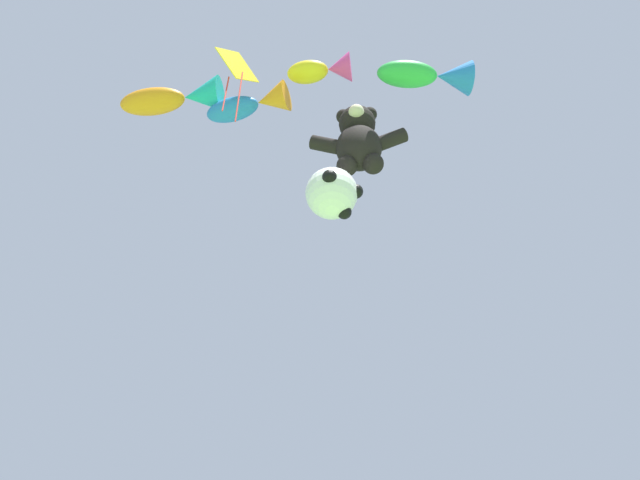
{
  "coord_description": "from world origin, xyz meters",
  "views": [
    {
      "loc": [
        1.09,
        -3.56,
        1.13
      ],
      "look_at": [
        0.34,
        3.99,
        8.59
      ],
      "focal_mm": 35.0,
      "sensor_mm": 36.0,
      "label": 1
    }
  ],
  "objects_px": {
    "fish_kite_tangerine": "(177,98)",
    "teddy_bear_kite": "(358,140)",
    "fish_kite_cobalt": "(252,104)",
    "fish_kite_goldfin": "(323,70)",
    "soccer_ball_kite": "(332,193)",
    "fish_kite_emerald": "(430,76)",
    "diamond_kite": "(237,69)"
  },
  "relations": [
    {
      "from": "fish_kite_tangerine",
      "to": "teddy_bear_kite",
      "type": "bearing_deg",
      "value": 8.31
    },
    {
      "from": "fish_kite_cobalt",
      "to": "fish_kite_tangerine",
      "type": "height_order",
      "value": "fish_kite_tangerine"
    },
    {
      "from": "fish_kite_goldfin",
      "to": "fish_kite_cobalt",
      "type": "distance_m",
      "value": 1.75
    },
    {
      "from": "soccer_ball_kite",
      "to": "fish_kite_emerald",
      "type": "height_order",
      "value": "fish_kite_emerald"
    },
    {
      "from": "fish_kite_cobalt",
      "to": "diamond_kite",
      "type": "xyz_separation_m",
      "value": [
        -0.25,
        -0.67,
        0.37
      ]
    },
    {
      "from": "fish_kite_tangerine",
      "to": "fish_kite_emerald",
      "type": "bearing_deg",
      "value": -1.31
    },
    {
      "from": "soccer_ball_kite",
      "to": "fish_kite_emerald",
      "type": "xyz_separation_m",
      "value": [
        2.24,
        -0.66,
        2.89
      ]
    },
    {
      "from": "fish_kite_emerald",
      "to": "soccer_ball_kite",
      "type": "bearing_deg",
      "value": 163.66
    },
    {
      "from": "fish_kite_goldfin",
      "to": "fish_kite_tangerine",
      "type": "distance_m",
      "value": 3.4
    },
    {
      "from": "soccer_ball_kite",
      "to": "fish_kite_goldfin",
      "type": "height_order",
      "value": "fish_kite_goldfin"
    },
    {
      "from": "fish_kite_tangerine",
      "to": "diamond_kite",
      "type": "distance_m",
      "value": 1.66
    },
    {
      "from": "soccer_ball_kite",
      "to": "diamond_kite",
      "type": "height_order",
      "value": "diamond_kite"
    },
    {
      "from": "diamond_kite",
      "to": "fish_kite_tangerine",
      "type": "bearing_deg",
      "value": 156.31
    },
    {
      "from": "soccer_ball_kite",
      "to": "fish_kite_cobalt",
      "type": "bearing_deg",
      "value": -162.92
    },
    {
      "from": "soccer_ball_kite",
      "to": "fish_kite_cobalt",
      "type": "relative_size",
      "value": 0.58
    },
    {
      "from": "soccer_ball_kite",
      "to": "diamond_kite",
      "type": "relative_size",
      "value": 0.41
    },
    {
      "from": "fish_kite_emerald",
      "to": "fish_kite_goldfin",
      "type": "xyz_separation_m",
      "value": [
        -2.32,
        -0.2,
        0.29
      ]
    },
    {
      "from": "teddy_bear_kite",
      "to": "fish_kite_cobalt",
      "type": "bearing_deg",
      "value": -165.62
    },
    {
      "from": "fish_kite_emerald",
      "to": "fish_kite_cobalt",
      "type": "relative_size",
      "value": 1.09
    },
    {
      "from": "teddy_bear_kite",
      "to": "soccer_ball_kite",
      "type": "distance_m",
      "value": 1.85
    },
    {
      "from": "teddy_bear_kite",
      "to": "fish_kite_emerald",
      "type": "xyz_separation_m",
      "value": [
        1.66,
        -0.72,
        1.13
      ]
    },
    {
      "from": "teddy_bear_kite",
      "to": "fish_kite_cobalt",
      "type": "height_order",
      "value": "fish_kite_cobalt"
    },
    {
      "from": "fish_kite_cobalt",
      "to": "fish_kite_emerald",
      "type": "bearing_deg",
      "value": -2.01
    },
    {
      "from": "teddy_bear_kite",
      "to": "fish_kite_tangerine",
      "type": "distance_m",
      "value": 4.29
    },
    {
      "from": "teddy_bear_kite",
      "to": "diamond_kite",
      "type": "relative_size",
      "value": 0.79
    },
    {
      "from": "soccer_ball_kite",
      "to": "fish_kite_tangerine",
      "type": "bearing_deg",
      "value": -171.33
    },
    {
      "from": "soccer_ball_kite",
      "to": "fish_kite_tangerine",
      "type": "height_order",
      "value": "fish_kite_tangerine"
    },
    {
      "from": "fish_kite_cobalt",
      "to": "fish_kite_tangerine",
      "type": "bearing_deg",
      "value": -179.75
    },
    {
      "from": "fish_kite_goldfin",
      "to": "fish_kite_tangerine",
      "type": "relative_size",
      "value": 0.6
    },
    {
      "from": "fish_kite_goldfin",
      "to": "diamond_kite",
      "type": "xyz_separation_m",
      "value": [
        -1.86,
        -0.34,
        -0.23
      ]
    },
    {
      "from": "teddy_bear_kite",
      "to": "fish_kite_tangerine",
      "type": "relative_size",
      "value": 0.9
    },
    {
      "from": "teddy_bear_kite",
      "to": "fish_kite_cobalt",
      "type": "xyz_separation_m",
      "value": [
        -2.27,
        -0.58,
        0.82
      ]
    }
  ]
}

